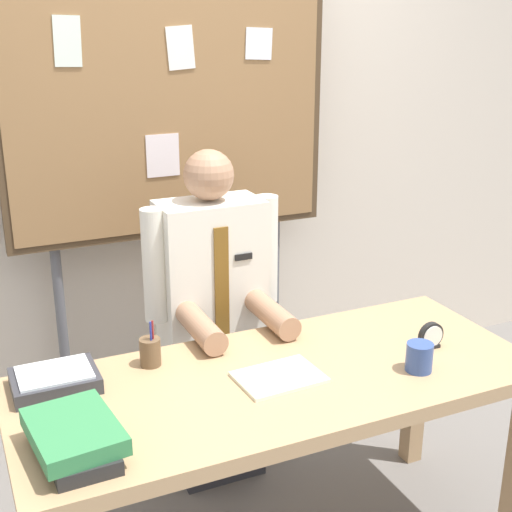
# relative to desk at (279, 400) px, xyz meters

# --- Properties ---
(back_wall) EXTENTS (6.40, 0.08, 2.70)m
(back_wall) POSITION_rel_desk_xyz_m (0.00, 1.26, 0.71)
(back_wall) COLOR beige
(back_wall) RESTS_ON ground_plane
(desk) EXTENTS (1.70, 0.71, 0.73)m
(desk) POSITION_rel_desk_xyz_m (0.00, 0.00, 0.00)
(desk) COLOR tan
(desk) RESTS_ON ground_plane
(person) EXTENTS (0.55, 0.56, 1.36)m
(person) POSITION_rel_desk_xyz_m (0.00, 0.60, -0.01)
(person) COLOR #2D2D33
(person) RESTS_ON ground_plane
(bulletin_board) EXTENTS (1.42, 0.09, 2.07)m
(bulletin_board) POSITION_rel_desk_xyz_m (-0.00, 1.06, 0.83)
(bulletin_board) COLOR #4C3823
(bulletin_board) RESTS_ON ground_plane
(book_stack) EXTENTS (0.24, 0.31, 0.09)m
(book_stack) POSITION_rel_desk_xyz_m (-0.68, -0.16, 0.14)
(book_stack) COLOR #262626
(book_stack) RESTS_ON desk
(open_notebook) EXTENTS (0.28, 0.21, 0.01)m
(open_notebook) POSITION_rel_desk_xyz_m (-0.01, -0.02, 0.10)
(open_notebook) COLOR #F4EFCC
(open_notebook) RESTS_ON desk
(desk_clock) EXTENTS (0.09, 0.04, 0.09)m
(desk_clock) POSITION_rel_desk_xyz_m (0.57, -0.04, 0.13)
(desk_clock) COLOR black
(desk_clock) RESTS_ON desk
(coffee_mug) EXTENTS (0.09, 0.09, 0.10)m
(coffee_mug) POSITION_rel_desk_xyz_m (0.43, -0.16, 0.14)
(coffee_mug) COLOR #334C8C
(coffee_mug) RESTS_ON desk
(pen_holder) EXTENTS (0.07, 0.07, 0.16)m
(pen_holder) POSITION_rel_desk_xyz_m (-0.36, 0.24, 0.14)
(pen_holder) COLOR brown
(pen_holder) RESTS_ON desk
(paper_tray) EXTENTS (0.26, 0.20, 0.06)m
(paper_tray) POSITION_rel_desk_xyz_m (-0.67, 0.22, 0.12)
(paper_tray) COLOR #333338
(paper_tray) RESTS_ON desk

